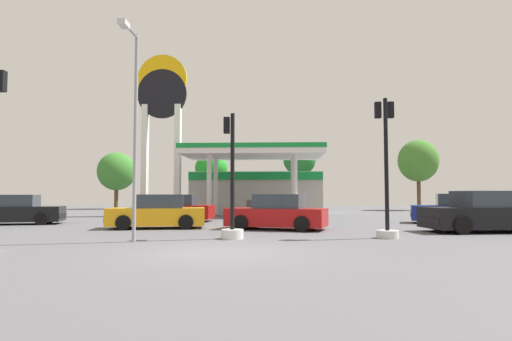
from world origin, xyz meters
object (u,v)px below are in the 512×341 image
at_px(car_5, 277,213).
at_px(tree_3, 418,161).
at_px(car_2, 18,211).
at_px(tree_1, 211,168).
at_px(car_1, 176,209).
at_px(corner_streetlamp, 133,114).
at_px(traffic_signal_1, 232,205).
at_px(traffic_signal_2, 386,186).
at_px(tree_2, 299,161).
at_px(car_3, 483,213).
at_px(car_4, 158,213).
at_px(tree_0, 117,171).
at_px(car_0, 456,210).
at_px(station_pole_sign, 162,115).

bearing_deg(car_5, tree_3, 58.69).
relative_size(car_2, tree_1, 0.79).
distance_m(car_1, corner_streetlamp, 10.93).
bearing_deg(car_5, car_2, 169.18).
relative_size(car_1, tree_1, 0.76).
height_order(traffic_signal_1, traffic_signal_2, traffic_signal_2).
bearing_deg(car_1, tree_2, 67.14).
height_order(car_3, traffic_signal_2, traffic_signal_2).
distance_m(car_1, car_4, 4.87).
distance_m(car_3, tree_0, 35.34).
relative_size(car_2, tree_3, 0.67).
height_order(car_3, car_5, car_3).
bearing_deg(corner_streetlamp, traffic_signal_1, 23.05).
height_order(car_0, corner_streetlamp, corner_streetlamp).
bearing_deg(tree_1, car_1, -87.21).
xyz_separation_m(car_1, car_4, (0.35, -4.86, 0.00)).
distance_m(station_pole_sign, tree_2, 17.29).
bearing_deg(car_1, car_0, -4.81).
distance_m(traffic_signal_1, traffic_signal_2, 5.42).
xyz_separation_m(traffic_signal_2, tree_1, (-10.39, 27.69, 2.37)).
distance_m(car_2, tree_1, 23.05).
xyz_separation_m(station_pole_sign, tree_3, (21.68, 11.58, -2.43)).
bearing_deg(tree_2, car_0, -71.54).
height_order(traffic_signal_2, corner_streetlamp, corner_streetlamp).
relative_size(car_0, traffic_signal_2, 0.95).
relative_size(car_5, tree_1, 0.81).
relative_size(traffic_signal_1, tree_3, 0.64).
height_order(car_5, tree_1, tree_1).
bearing_deg(car_0, traffic_signal_2, -126.63).
xyz_separation_m(traffic_signal_1, tree_0, (-14.83, 28.06, 2.71)).
bearing_deg(tree_1, traffic_signal_2, -69.44).
distance_m(station_pole_sign, corner_streetlamp, 16.59).
xyz_separation_m(station_pole_sign, car_5, (8.06, -10.82, -6.44)).
relative_size(traffic_signal_1, corner_streetlamp, 0.64).
bearing_deg(tree_1, car_2, -106.45).
bearing_deg(traffic_signal_2, car_3, 28.90).
xyz_separation_m(car_5, tree_0, (-16.39, 24.24, 3.17)).
relative_size(car_1, traffic_signal_2, 0.88).
bearing_deg(car_5, tree_0, 124.07).
distance_m(car_5, tree_0, 29.43).
bearing_deg(tree_3, station_pole_sign, -151.89).
xyz_separation_m(car_3, traffic_signal_1, (-9.83, -2.95, 0.40)).
height_order(station_pole_sign, car_1, station_pole_sign).
bearing_deg(traffic_signal_2, tree_0, 126.20).
xyz_separation_m(car_2, car_5, (13.04, -2.49, 0.01)).
bearing_deg(station_pole_sign, car_0, -21.59).
distance_m(car_5, traffic_signal_1, 4.15).
xyz_separation_m(car_0, car_3, (-0.97, -4.85, 0.05)).
distance_m(car_3, corner_streetlamp, 13.93).
height_order(traffic_signal_2, tree_0, tree_0).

